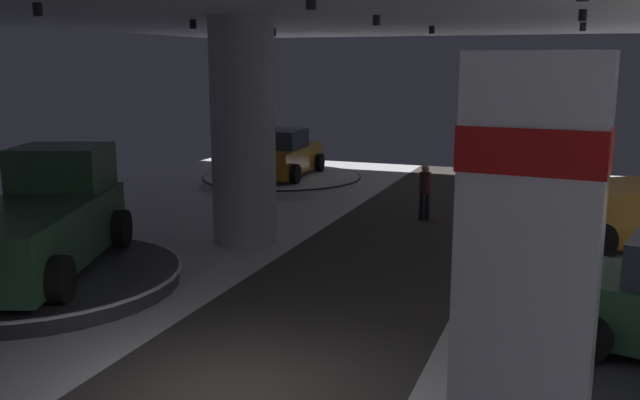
{
  "coord_description": "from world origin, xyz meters",
  "views": [
    {
      "loc": [
        4.08,
        -7.4,
        4.44
      ],
      "look_at": [
        -1.22,
        6.78,
        1.4
      ],
      "focal_mm": 38.74,
      "sensor_mm": 36.0,
      "label": 1
    }
  ],
  "objects_px": {
    "brand_sign_pylon": "(524,322)",
    "pickup_truck_mid_left": "(40,222)",
    "column_left": "(243,132)",
    "visitor_walking_near": "(425,188)",
    "display_platform_deep_left": "(282,180)",
    "display_platform_far_right": "(633,248)",
    "display_car_deep_left": "(281,155)",
    "display_platform_mid_left": "(38,278)"
  },
  "relations": [
    {
      "from": "display_platform_mid_left",
      "to": "pickup_truck_mid_left",
      "type": "xyz_separation_m",
      "value": [
        -0.11,
        0.3,
        1.09
      ]
    },
    {
      "from": "brand_sign_pylon",
      "to": "display_platform_far_right",
      "type": "bearing_deg",
      "value": 81.47
    },
    {
      "from": "column_left",
      "to": "display_platform_mid_left",
      "type": "height_order",
      "value": "column_left"
    },
    {
      "from": "brand_sign_pylon",
      "to": "visitor_walking_near",
      "type": "bearing_deg",
      "value": 105.13
    },
    {
      "from": "display_platform_mid_left",
      "to": "display_platform_far_right",
      "type": "bearing_deg",
      "value": 30.34
    },
    {
      "from": "brand_sign_pylon",
      "to": "visitor_walking_near",
      "type": "xyz_separation_m",
      "value": [
        -3.65,
        13.48,
        -1.42
      ]
    },
    {
      "from": "brand_sign_pylon",
      "to": "display_platform_deep_left",
      "type": "bearing_deg",
      "value": 119.42
    },
    {
      "from": "display_platform_far_right",
      "to": "pickup_truck_mid_left",
      "type": "xyz_separation_m",
      "value": [
        -11.44,
        -6.33,
        1.09
      ]
    },
    {
      "from": "display_platform_deep_left",
      "to": "display_platform_mid_left",
      "type": "distance_m",
      "value": 12.44
    },
    {
      "from": "display_platform_deep_left",
      "to": "display_car_deep_left",
      "type": "height_order",
      "value": "display_car_deep_left"
    },
    {
      "from": "column_left",
      "to": "display_platform_mid_left",
      "type": "bearing_deg",
      "value": -116.02
    },
    {
      "from": "column_left",
      "to": "display_platform_deep_left",
      "type": "relative_size",
      "value": 0.95
    },
    {
      "from": "column_left",
      "to": "visitor_walking_near",
      "type": "relative_size",
      "value": 3.46
    },
    {
      "from": "display_platform_deep_left",
      "to": "column_left",
      "type": "bearing_deg",
      "value": -72.95
    },
    {
      "from": "column_left",
      "to": "visitor_walking_near",
      "type": "xyz_separation_m",
      "value": [
        3.68,
        4.03,
        -1.84
      ]
    },
    {
      "from": "display_platform_mid_left",
      "to": "visitor_walking_near",
      "type": "distance_m",
      "value": 10.58
    },
    {
      "from": "display_car_deep_left",
      "to": "display_platform_mid_left",
      "type": "xyz_separation_m",
      "value": [
        0.1,
        -12.41,
        -0.92
      ]
    },
    {
      "from": "brand_sign_pylon",
      "to": "pickup_truck_mid_left",
      "type": "bearing_deg",
      "value": 152.41
    },
    {
      "from": "display_platform_deep_left",
      "to": "display_platform_far_right",
      "type": "bearing_deg",
      "value": -26.96
    },
    {
      "from": "display_platform_deep_left",
      "to": "pickup_truck_mid_left",
      "type": "bearing_deg",
      "value": -90.06
    },
    {
      "from": "display_platform_deep_left",
      "to": "display_platform_mid_left",
      "type": "height_order",
      "value": "same"
    },
    {
      "from": "visitor_walking_near",
      "to": "display_car_deep_left",
      "type": "bearing_deg",
      "value": 148.58
    },
    {
      "from": "column_left",
      "to": "visitor_walking_near",
      "type": "height_order",
      "value": "column_left"
    },
    {
      "from": "display_car_deep_left",
      "to": "pickup_truck_mid_left",
      "type": "relative_size",
      "value": 0.76
    },
    {
      "from": "brand_sign_pylon",
      "to": "display_car_deep_left",
      "type": "relative_size",
      "value": 1.05
    },
    {
      "from": "column_left",
      "to": "display_platform_deep_left",
      "type": "distance_m",
      "value": 8.51
    },
    {
      "from": "pickup_truck_mid_left",
      "to": "visitor_walking_near",
      "type": "bearing_deg",
      "value": 54.12
    },
    {
      "from": "brand_sign_pylon",
      "to": "display_car_deep_left",
      "type": "xyz_separation_m",
      "value": [
        -9.71,
        17.19,
        -1.22
      ]
    },
    {
      "from": "brand_sign_pylon",
      "to": "pickup_truck_mid_left",
      "type": "relative_size",
      "value": 0.79
    },
    {
      "from": "brand_sign_pylon",
      "to": "pickup_truck_mid_left",
      "type": "distance_m",
      "value": 11.02
    },
    {
      "from": "display_platform_deep_left",
      "to": "pickup_truck_mid_left",
      "type": "distance_m",
      "value": 12.18
    },
    {
      "from": "display_platform_far_right",
      "to": "column_left",
      "type": "bearing_deg",
      "value": -167.81
    },
    {
      "from": "pickup_truck_mid_left",
      "to": "visitor_walking_near",
      "type": "height_order",
      "value": "pickup_truck_mid_left"
    },
    {
      "from": "column_left",
      "to": "brand_sign_pylon",
      "type": "height_order",
      "value": "column_left"
    },
    {
      "from": "display_platform_far_right",
      "to": "brand_sign_pylon",
      "type": "bearing_deg",
      "value": -98.53
    },
    {
      "from": "display_platform_far_right",
      "to": "visitor_walking_near",
      "type": "xyz_separation_m",
      "value": [
        -5.36,
        2.08,
        0.71
      ]
    },
    {
      "from": "display_platform_deep_left",
      "to": "display_platform_far_right",
      "type": "distance_m",
      "value": 12.81
    },
    {
      "from": "brand_sign_pylon",
      "to": "display_platform_deep_left",
      "type": "distance_m",
      "value": 19.88
    },
    {
      "from": "display_platform_mid_left",
      "to": "visitor_walking_near",
      "type": "relative_size",
      "value": 3.57
    },
    {
      "from": "display_platform_mid_left",
      "to": "pickup_truck_mid_left",
      "type": "relative_size",
      "value": 1.0
    },
    {
      "from": "column_left",
      "to": "brand_sign_pylon",
      "type": "xyz_separation_m",
      "value": [
        7.33,
        -9.46,
        -0.42
      ]
    },
    {
      "from": "brand_sign_pylon",
      "to": "pickup_truck_mid_left",
      "type": "xyz_separation_m",
      "value": [
        -9.72,
        5.08,
        -1.05
      ]
    }
  ]
}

